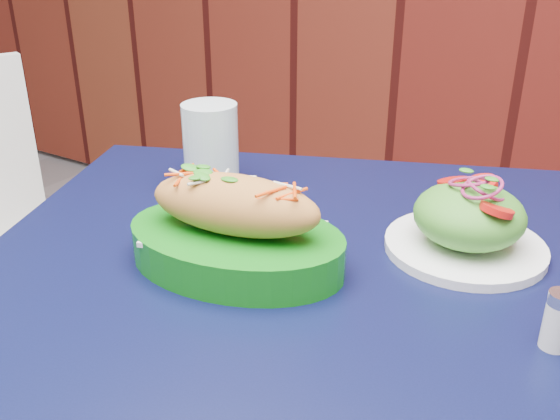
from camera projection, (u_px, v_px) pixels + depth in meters
The scene contains 5 objects.
cafe_table at pixel (299, 337), 0.76m from camera, with size 1.04×1.04×0.75m.
banh_mi_basket at pixel (236, 230), 0.73m from camera, with size 0.29×0.22×0.12m.
salad_plate at pixel (468, 222), 0.76m from camera, with size 0.20×0.20×0.10m.
water_glass at pixel (211, 148), 0.93m from camera, with size 0.08×0.08×0.13m, color silver.
salt_shaker at pixel (558, 321), 0.59m from camera, with size 0.03×0.03×0.06m.
Camera 1 is at (0.77, 1.00, 1.13)m, focal length 40.00 mm.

